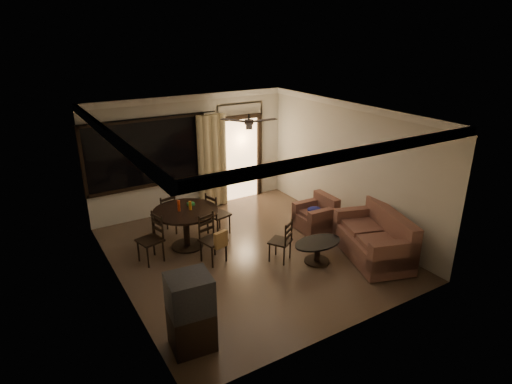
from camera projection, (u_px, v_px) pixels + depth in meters
ground at (250, 253)px, 8.57m from camera, size 5.50×5.50×0.00m
room_shell at (232, 142)px, 9.62m from camera, size 5.50×6.70×5.50m
dining_table at (186, 218)px, 8.60m from camera, size 1.30×1.30×1.03m
dining_chair_west at (151, 248)px, 8.18m from camera, size 0.51×0.51×0.95m
dining_chair_east at (218, 222)px, 9.28m from camera, size 0.51×0.51×0.95m
dining_chair_south at (214, 247)px, 8.16m from camera, size 0.51×0.55×0.95m
dining_chair_north at (165, 222)px, 9.25m from camera, size 0.51×0.51×0.95m
tv_cabinet at (191, 312)px, 5.87m from camera, size 0.65×0.60×1.13m
sofa at (376, 240)px, 8.29m from camera, size 1.43×1.94×0.93m
armchair at (317, 216)px, 9.48m from camera, size 0.79×0.79×0.76m
coffee_table at (317, 249)px, 8.15m from camera, size 0.98×0.59×0.43m
side_chair at (281, 248)px, 8.22m from camera, size 0.52×0.52×0.85m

